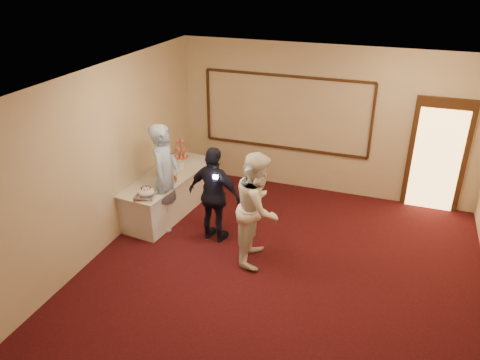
# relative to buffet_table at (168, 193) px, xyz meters

# --- Properties ---
(floor) EXTENTS (7.00, 7.00, 0.00)m
(floor) POSITION_rel_buffet_table_xyz_m (2.56, -1.58, -0.39)
(floor) COLOR black
(floor) RESTS_ON ground
(room_walls) EXTENTS (6.04, 7.04, 3.02)m
(room_walls) POSITION_rel_buffet_table_xyz_m (2.56, -1.58, 1.64)
(room_walls) COLOR beige
(room_walls) RESTS_ON floor
(wall_molding) EXTENTS (3.45, 0.04, 1.55)m
(wall_molding) POSITION_rel_buffet_table_xyz_m (1.76, 1.89, 1.21)
(wall_molding) COLOR #362310
(wall_molding) RESTS_ON room_walls
(doorway) EXTENTS (1.05, 0.07, 2.20)m
(doorway) POSITION_rel_buffet_table_xyz_m (4.71, 1.87, 0.69)
(doorway) COLOR #362310
(doorway) RESTS_ON floor
(buffet_table) EXTENTS (1.10, 2.32, 0.77)m
(buffet_table) POSITION_rel_buffet_table_xyz_m (0.00, 0.00, 0.00)
(buffet_table) COLOR silver
(buffet_table) RESTS_ON floor
(pavlova_tray) EXTENTS (0.40, 0.49, 0.17)m
(pavlova_tray) POSITION_rel_buffet_table_xyz_m (0.10, -0.90, 0.46)
(pavlova_tray) COLOR silver
(pavlova_tray) RESTS_ON buffet_table
(cupcake_stand) EXTENTS (0.30, 0.30, 0.44)m
(cupcake_stand) POSITION_rel_buffet_table_xyz_m (-0.13, 0.87, 0.54)
(cupcake_stand) COLOR #EF4F4F
(cupcake_stand) RESTS_ON buffet_table
(plate_stack_a) EXTENTS (0.21, 0.21, 0.17)m
(plate_stack_a) POSITION_rel_buffet_table_xyz_m (-0.07, -0.03, 0.47)
(plate_stack_a) COLOR white
(plate_stack_a) RESTS_ON buffet_table
(plate_stack_b) EXTENTS (0.19, 0.19, 0.15)m
(plate_stack_b) POSITION_rel_buffet_table_xyz_m (0.11, 0.34, 0.46)
(plate_stack_b) COLOR white
(plate_stack_b) RESTS_ON buffet_table
(tart) EXTENTS (0.31, 0.31, 0.06)m
(tart) POSITION_rel_buffet_table_xyz_m (0.19, -0.22, 0.41)
(tart) COLOR white
(tart) RESTS_ON buffet_table
(man) EXTENTS (0.54, 0.75, 1.95)m
(man) POSITION_rel_buffet_table_xyz_m (0.25, -0.47, 0.59)
(man) COLOR #A0C1F7
(man) RESTS_ON floor
(woman) EXTENTS (0.80, 0.97, 1.85)m
(woman) POSITION_rel_buffet_table_xyz_m (2.07, -0.89, 0.54)
(woman) COLOR white
(woman) RESTS_ON floor
(guest) EXTENTS (1.05, 0.57, 1.70)m
(guest) POSITION_rel_buffet_table_xyz_m (1.22, -0.59, 0.46)
(guest) COLOR black
(guest) RESTS_ON floor
(camera_flash) EXTENTS (0.07, 0.04, 0.05)m
(camera_flash) POSITION_rel_buffet_table_xyz_m (1.32, -0.78, 0.90)
(camera_flash) COLOR white
(camera_flash) RESTS_ON guest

